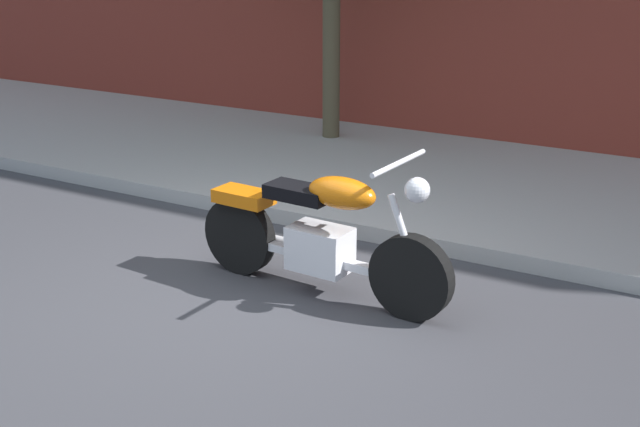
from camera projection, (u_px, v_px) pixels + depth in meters
The scene contains 3 objects.
ground_plane at pixel (222, 301), 5.96m from camera, with size 60.00×60.00×0.00m, color #38383D.
sidewalk at pixel (407, 177), 8.62m from camera, with size 23.23×3.39×0.14m, color #A2A2A2.
motorcycle at pixel (320, 235), 5.94m from camera, with size 2.07×0.70×1.10m.
Camera 1 is at (3.28, -4.37, 2.55)m, focal length 46.85 mm.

